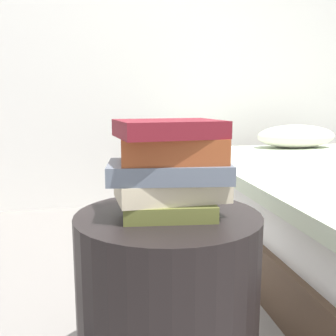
# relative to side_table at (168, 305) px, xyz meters

# --- Properties ---
(wall_back) EXTENTS (7.00, 0.08, 2.60)m
(wall_back) POSITION_rel_side_table_xyz_m (0.00, 2.00, 1.05)
(wall_back) COLOR silver
(wall_back) RESTS_ON ground_plane
(side_table) EXTENTS (0.48, 0.48, 0.50)m
(side_table) POSITION_rel_side_table_xyz_m (0.00, 0.00, 0.00)
(side_table) COLOR black
(side_table) RESTS_ON ground_plane
(book_olive) EXTENTS (0.25, 0.22, 0.04)m
(book_olive) POSITION_rel_side_table_xyz_m (-0.00, 0.00, 0.27)
(book_olive) COLOR olive
(book_olive) RESTS_ON side_table
(book_cream) EXTENTS (0.27, 0.17, 0.05)m
(book_cream) POSITION_rel_side_table_xyz_m (0.01, -0.00, 0.31)
(book_cream) COLOR beige
(book_cream) RESTS_ON book_olive
(book_slate) EXTENTS (0.32, 0.22, 0.05)m
(book_slate) POSITION_rel_side_table_xyz_m (-0.00, -0.01, 0.36)
(book_slate) COLOR slate
(book_slate) RESTS_ON book_cream
(book_rust) EXTENTS (0.27, 0.22, 0.06)m
(book_rust) POSITION_rel_side_table_xyz_m (0.01, 0.01, 0.41)
(book_rust) COLOR #994723
(book_rust) RESTS_ON book_slate
(book_maroon) EXTENTS (0.26, 0.21, 0.04)m
(book_maroon) POSITION_rel_side_table_xyz_m (0.00, -0.01, 0.47)
(book_maroon) COLOR maroon
(book_maroon) RESTS_ON book_rust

